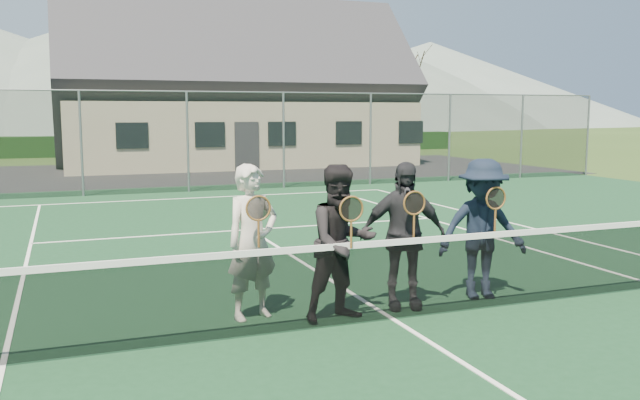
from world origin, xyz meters
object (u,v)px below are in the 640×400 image
object	(u,v)px
player_a	(252,242)
player_c	(403,235)
tennis_net	(393,276)
player_b	(342,243)
player_d	(482,229)
clubhouse	(234,77)

from	to	relation	value
player_a	player_c	distance (m)	1.84
tennis_net	player_c	size ratio (longest dim) A/B	6.49
player_b	player_d	distance (m)	2.05
clubhouse	player_a	distance (m)	24.19
player_a	player_b	world-z (taller)	same
player_c	player_b	bearing A→B (deg)	-168.64
player_c	player_d	size ratio (longest dim) A/B	1.00
clubhouse	player_a	size ratio (longest dim) A/B	8.67
tennis_net	player_c	xyz separation A→B (m)	(0.33, 0.41, 0.38)
tennis_net	player_d	xyz separation A→B (m)	(1.49, 0.44, 0.38)
clubhouse	player_d	size ratio (longest dim) A/B	8.67
player_a	player_d	world-z (taller)	same
player_c	clubhouse	bearing A→B (deg)	81.16
clubhouse	player_a	xyz separation A→B (m)	(-5.49, -23.36, -3.07)
player_c	player_d	xyz separation A→B (m)	(1.16, 0.04, -0.00)
clubhouse	player_a	world-z (taller)	clubhouse
tennis_net	player_b	size ratio (longest dim) A/B	6.49
player_a	player_b	bearing A→B (deg)	-23.44
clubhouse	player_c	bearing A→B (deg)	-98.84
player_b	player_c	world-z (taller)	same
tennis_net	player_d	world-z (taller)	player_d
player_b	tennis_net	bearing A→B (deg)	-22.95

